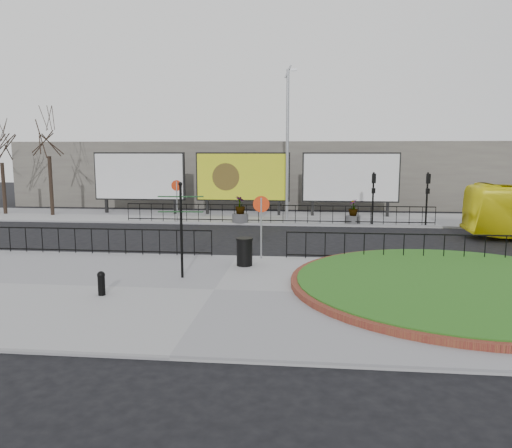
# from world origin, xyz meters

# --- Properties ---
(ground) EXTENTS (90.00, 90.00, 0.00)m
(ground) POSITION_xyz_m (0.00, 0.00, 0.00)
(ground) COLOR black
(ground) RESTS_ON ground
(pavement_near) EXTENTS (30.00, 10.00, 0.12)m
(pavement_near) POSITION_xyz_m (0.00, -5.00, 0.06)
(pavement_near) COLOR gray
(pavement_near) RESTS_ON ground
(pavement_far) EXTENTS (44.00, 6.00, 0.12)m
(pavement_far) POSITION_xyz_m (0.00, 12.00, 0.06)
(pavement_far) COLOR gray
(pavement_far) RESTS_ON ground
(brick_edge) EXTENTS (10.40, 10.40, 0.18)m
(brick_edge) POSITION_xyz_m (7.50, -4.00, 0.21)
(brick_edge) COLOR brown
(brick_edge) RESTS_ON pavement_near
(grass_lawn) EXTENTS (10.00, 10.00, 0.22)m
(grass_lawn) POSITION_xyz_m (7.50, -4.00, 0.23)
(grass_lawn) COLOR #1F5416
(grass_lawn) RESTS_ON pavement_near
(railing_near_left) EXTENTS (10.00, 0.10, 1.10)m
(railing_near_left) POSITION_xyz_m (-6.00, -0.30, 0.67)
(railing_near_left) COLOR black
(railing_near_left) RESTS_ON pavement_near
(railing_near_right) EXTENTS (9.00, 0.10, 1.10)m
(railing_near_right) POSITION_xyz_m (6.50, -0.30, 0.67)
(railing_near_right) COLOR black
(railing_near_right) RESTS_ON pavement_near
(railing_far) EXTENTS (18.00, 0.10, 1.10)m
(railing_far) POSITION_xyz_m (1.00, 9.30, 0.67)
(railing_far) COLOR black
(railing_far) RESTS_ON pavement_far
(speed_sign_far) EXTENTS (0.64, 0.07, 2.47)m
(speed_sign_far) POSITION_xyz_m (-5.00, 9.40, 1.92)
(speed_sign_far) COLOR gray
(speed_sign_far) RESTS_ON pavement_far
(speed_sign_near) EXTENTS (0.64, 0.07, 2.47)m
(speed_sign_near) POSITION_xyz_m (1.00, -0.40, 1.92)
(speed_sign_near) COLOR gray
(speed_sign_near) RESTS_ON pavement_near
(billboard_left) EXTENTS (6.20, 0.31, 4.10)m
(billboard_left) POSITION_xyz_m (-8.50, 12.97, 2.60)
(billboard_left) COLOR black
(billboard_left) RESTS_ON pavement_far
(billboard_mid) EXTENTS (6.20, 0.31, 4.10)m
(billboard_mid) POSITION_xyz_m (-1.50, 12.97, 2.60)
(billboard_mid) COLOR black
(billboard_mid) RESTS_ON pavement_far
(billboard_right) EXTENTS (6.20, 0.31, 4.10)m
(billboard_right) POSITION_xyz_m (5.50, 12.97, 2.60)
(billboard_right) COLOR black
(billboard_right) RESTS_ON pavement_far
(lamp_post) EXTENTS (0.74, 0.18, 9.23)m
(lamp_post) POSITION_xyz_m (1.51, 11.00, 4.83)
(lamp_post) COLOR gray
(lamp_post) RESTS_ON pavement_far
(signal_pole_a) EXTENTS (0.22, 0.26, 3.00)m
(signal_pole_a) POSITION_xyz_m (6.50, 9.34, 2.10)
(signal_pole_a) COLOR black
(signal_pole_a) RESTS_ON pavement_far
(signal_pole_b) EXTENTS (0.22, 0.26, 3.00)m
(signal_pole_b) POSITION_xyz_m (9.50, 9.34, 2.10)
(signal_pole_b) COLOR black
(signal_pole_b) RESTS_ON pavement_far
(tree_left) EXTENTS (2.00, 2.00, 7.00)m
(tree_left) POSITION_xyz_m (-14.00, 11.50, 3.62)
(tree_left) COLOR #2D2119
(tree_left) RESTS_ON pavement_far
(tree_mid) EXTENTS (2.00, 2.00, 6.20)m
(tree_mid) POSITION_xyz_m (-17.50, 11.80, 3.22)
(tree_mid) COLOR #2D2119
(tree_mid) RESTS_ON pavement_far
(building_backdrop) EXTENTS (40.00, 10.00, 5.00)m
(building_backdrop) POSITION_xyz_m (0.00, 22.00, 2.50)
(building_backdrop) COLOR #67645A
(building_backdrop) RESTS_ON ground
(fingerpost_sign) EXTENTS (1.50, 0.36, 3.21)m
(fingerpost_sign) POSITION_xyz_m (-1.35, -3.67, 2.05)
(fingerpost_sign) COLOR black
(fingerpost_sign) RESTS_ON pavement_near
(bollard) EXTENTS (0.23, 0.23, 0.72)m
(bollard) POSITION_xyz_m (-3.19, -5.94, 0.51)
(bollard) COLOR black
(bollard) RESTS_ON pavement_near
(litter_bin) EXTENTS (0.62, 0.62, 1.03)m
(litter_bin) POSITION_xyz_m (0.51, -1.72, 0.64)
(litter_bin) COLOR black
(litter_bin) RESTS_ON pavement_near
(planter_b) EXTENTS (0.96, 0.96, 1.56)m
(planter_b) POSITION_xyz_m (-1.18, 9.40, 0.72)
(planter_b) COLOR #4C4C4F
(planter_b) RESTS_ON pavement_far
(planter_c) EXTENTS (0.85, 0.85, 1.42)m
(planter_c) POSITION_xyz_m (5.43, 9.69, 0.68)
(planter_c) COLOR #4C4C4F
(planter_c) RESTS_ON pavement_far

